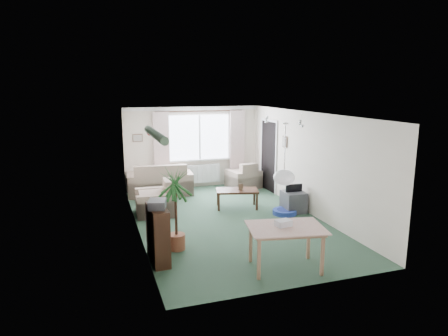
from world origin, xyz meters
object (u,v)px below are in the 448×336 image
object	(u,v)px
pet_bed	(285,212)
bookshelf	(158,234)
armchair_corner	(243,175)
tv_cube	(293,202)
houseplant	(176,208)
dining_table	(285,248)
sofa	(160,178)
coffee_table	(237,199)
armchair_left	(155,197)

from	to	relation	value
pet_bed	bookshelf	bearing A→B (deg)	-153.11
armchair_corner	tv_cube	world-z (taller)	armchair_corner
houseplant	bookshelf	bearing A→B (deg)	-135.03
bookshelf	pet_bed	size ratio (longest dim) A/B	1.74
houseplant	dining_table	distance (m)	2.10
sofa	coffee_table	bearing A→B (deg)	134.67
dining_table	tv_cube	size ratio (longest dim) A/B	2.07
sofa	houseplant	bearing A→B (deg)	89.66
coffee_table	bookshelf	size ratio (longest dim) A/B	1.05
sofa	coffee_table	distance (m)	2.50
sofa	armchair_corner	world-z (taller)	sofa
bookshelf	houseplant	world-z (taller)	houseplant
houseplant	dining_table	xyz separation A→B (m)	(1.54, -1.35, -0.44)
armchair_corner	armchair_left	bearing A→B (deg)	21.12
armchair_corner	tv_cube	xyz separation A→B (m)	(0.29, -2.61, -0.14)
sofa	armchair_left	xyz separation A→B (m)	(-0.41, -1.76, -0.04)
armchair_corner	dining_table	xyz separation A→B (m)	(-1.30, -5.33, -0.03)
armchair_corner	bookshelf	size ratio (longest dim) A/B	0.88
bookshelf	tv_cube	size ratio (longest dim) A/B	1.80
dining_table	coffee_table	bearing A→B (deg)	83.19
bookshelf	pet_bed	bearing A→B (deg)	24.27
sofa	tv_cube	world-z (taller)	sofa
coffee_table	sofa	bearing A→B (deg)	130.02
sofa	armchair_left	bearing A→B (deg)	81.44
dining_table	armchair_corner	bearing A→B (deg)	76.23
houseplant	tv_cube	xyz separation A→B (m)	(3.14, 1.36, -0.54)
coffee_table	houseplant	size ratio (longest dim) A/B	0.65
armchair_left	houseplant	distance (m)	2.28
pet_bed	sofa	bearing A→B (deg)	132.23
armchair_left	tv_cube	world-z (taller)	armchair_left
armchair_left	dining_table	xyz separation A→B (m)	(1.61, -3.59, -0.05)
houseplant	pet_bed	xyz separation A→B (m)	(2.85, 1.25, -0.73)
armchair_corner	dining_table	world-z (taller)	armchair_corner
tv_cube	pet_bed	distance (m)	0.36
bookshelf	coffee_table	bearing A→B (deg)	43.98
armchair_left	bookshelf	bearing A→B (deg)	-4.23
armchair_left	coffee_table	size ratio (longest dim) A/B	0.88
armchair_corner	tv_cube	bearing A→B (deg)	86.66
bookshelf	houseplant	xyz separation A→B (m)	(0.40, 0.40, 0.30)
armchair_corner	tv_cube	distance (m)	2.63
armchair_corner	houseplant	bearing A→B (deg)	44.74
bookshelf	dining_table	xyz separation A→B (m)	(1.95, -0.95, -0.14)
sofa	tv_cube	size ratio (longest dim) A/B	3.26
tv_cube	pet_bed	size ratio (longest dim) A/B	0.97
tv_cube	sofa	bearing A→B (deg)	138.85
sofa	armchair_left	distance (m)	1.81
coffee_table	tv_cube	xyz separation A→B (m)	(1.18, -0.73, 0.02)
tv_cube	bookshelf	bearing A→B (deg)	-151.21
armchair_left	coffee_table	xyz separation A→B (m)	(2.02, -0.15, -0.18)
dining_table	pet_bed	bearing A→B (deg)	63.29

